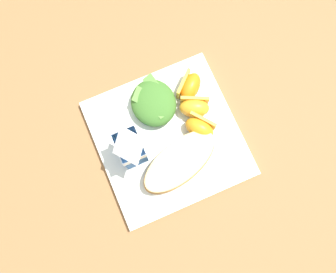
{
  "coord_description": "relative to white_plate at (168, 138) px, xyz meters",
  "views": [
    {
      "loc": [
        -0.12,
        0.05,
        0.7
      ],
      "look_at": [
        0.0,
        0.0,
        0.03
      ],
      "focal_mm": 36.71,
      "sensor_mm": 36.0,
      "label": 1
    }
  ],
  "objects": [
    {
      "name": "ground",
      "position": [
        0.0,
        0.0,
        -0.01
      ],
      "size": [
        3.0,
        3.0,
        0.0
      ],
      "primitive_type": "plane",
      "color": "olive"
    },
    {
      "name": "white_plate",
      "position": [
        0.0,
        0.0,
        0.0
      ],
      "size": [
        0.28,
        0.28,
        0.02
      ],
      "primitive_type": "cube",
      "color": "white",
      "rests_on": "ground"
    },
    {
      "name": "cheesy_pizza_bread",
      "position": [
        -0.06,
        -0.0,
        0.03
      ],
      "size": [
        0.12,
        0.19,
        0.04
      ],
      "color": "#B77F42",
      "rests_on": "white_plate"
    },
    {
      "name": "green_salad_pile",
      "position": [
        0.07,
        -0.0,
        0.03
      ],
      "size": [
        0.11,
        0.09,
        0.04
      ],
      "color": "#3D7028",
      "rests_on": "white_plate"
    },
    {
      "name": "milk_carton",
      "position": [
        -0.0,
        0.08,
        0.07
      ],
      "size": [
        0.06,
        0.05,
        0.11
      ],
      "color": "#23569E",
      "rests_on": "white_plate"
    },
    {
      "name": "orange_wedge_front",
      "position": [
        -0.01,
        -0.06,
        0.03
      ],
      "size": [
        0.07,
        0.07,
        0.04
      ],
      "color": "orange",
      "rests_on": "white_plate"
    },
    {
      "name": "orange_wedge_middle",
      "position": [
        0.03,
        -0.07,
        0.03
      ],
      "size": [
        0.06,
        0.07,
        0.04
      ],
      "color": "orange",
      "rests_on": "white_plate"
    },
    {
      "name": "orange_wedge_rear",
      "position": [
        0.08,
        -0.08,
        0.03
      ],
      "size": [
        0.07,
        0.07,
        0.04
      ],
      "color": "orange",
      "rests_on": "white_plate"
    }
  ]
}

